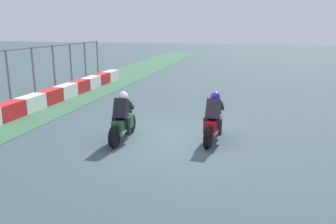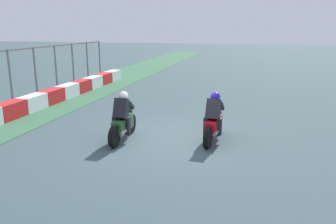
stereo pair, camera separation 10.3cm
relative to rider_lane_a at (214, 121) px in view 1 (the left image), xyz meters
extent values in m
plane|color=#394D51|center=(-0.06, 1.33, -0.62)|extent=(120.00, 120.00, 0.00)
cube|color=red|center=(0.64, 7.80, -0.30)|extent=(1.36, 0.60, 0.64)
cube|color=white|center=(2.03, 7.80, -0.30)|extent=(1.36, 0.60, 0.64)
cube|color=red|center=(3.42, 7.80, -0.30)|extent=(1.36, 0.60, 0.64)
cube|color=white|center=(4.80, 7.80, -0.30)|extent=(1.36, 0.60, 0.64)
cube|color=red|center=(6.19, 7.80, -0.30)|extent=(1.36, 0.60, 0.64)
cube|color=white|center=(7.58, 7.80, -0.30)|extent=(1.36, 0.60, 0.64)
cube|color=red|center=(8.97, 7.80, -0.30)|extent=(1.36, 0.60, 0.64)
cube|color=white|center=(10.36, 7.80, -0.30)|extent=(1.36, 0.60, 0.64)
cylinder|color=slate|center=(2.64, 9.24, 0.61)|extent=(0.10, 0.10, 2.47)
cylinder|color=slate|center=(4.43, 9.24, 0.61)|extent=(0.10, 0.10, 2.47)
cylinder|color=slate|center=(6.23, 9.24, 0.61)|extent=(0.10, 0.10, 2.47)
cylinder|color=slate|center=(8.02, 9.24, 0.61)|extent=(0.10, 0.10, 2.47)
cylinder|color=slate|center=(9.81, 9.24, 0.61)|extent=(0.10, 0.10, 2.47)
cylinder|color=slate|center=(11.61, 9.24, 0.61)|extent=(0.10, 0.10, 2.47)
cylinder|color=black|center=(0.70, -0.07, -0.30)|extent=(0.65, 0.20, 0.64)
cylinder|color=black|center=(-0.69, 0.07, -0.30)|extent=(0.65, 0.20, 0.64)
cube|color=red|center=(0.00, 0.00, -0.12)|extent=(1.13, 0.43, 0.40)
ellipsoid|color=red|center=(0.10, -0.01, 0.18)|extent=(0.51, 0.35, 0.24)
cube|color=red|center=(-0.50, 0.05, -0.10)|extent=(0.08, 0.17, 0.08)
cylinder|color=#A5A5AD|center=(-0.36, -0.12, -0.25)|extent=(0.43, 0.14, 0.10)
cube|color=#222229|center=(-0.10, 0.01, 0.40)|extent=(0.52, 0.45, 0.66)
sphere|color=#2F1EBF|center=(0.12, -0.01, 0.74)|extent=(0.33, 0.33, 0.30)
cube|color=teal|center=(0.50, -0.05, 0.22)|extent=(0.18, 0.27, 0.23)
cube|color=#222229|center=(-0.10, 0.21, -0.12)|extent=(0.19, 0.16, 0.52)
cube|color=#222229|center=(-0.14, -0.19, -0.12)|extent=(0.19, 0.16, 0.52)
cube|color=#222229|center=(0.30, 0.15, 0.42)|extent=(0.39, 0.14, 0.31)
cube|color=#222229|center=(0.26, -0.21, 0.42)|extent=(0.39, 0.14, 0.31)
cylinder|color=black|center=(0.10, 2.73, -0.30)|extent=(0.64, 0.15, 0.64)
cylinder|color=black|center=(-1.30, 2.71, -0.30)|extent=(0.64, 0.15, 0.64)
cube|color=#2A562A|center=(-0.60, 2.72, -0.12)|extent=(1.10, 0.33, 0.40)
ellipsoid|color=#2A562A|center=(-0.50, 2.72, 0.18)|extent=(0.48, 0.31, 0.24)
cube|color=red|center=(-1.11, 2.71, -0.10)|extent=(0.06, 0.16, 0.08)
cylinder|color=#A5A5AD|center=(-0.95, 2.56, -0.25)|extent=(0.42, 0.10, 0.10)
cube|color=black|center=(-0.70, 2.72, 0.40)|extent=(0.49, 0.41, 0.66)
sphere|color=silver|center=(-0.48, 2.72, 0.74)|extent=(0.30, 0.30, 0.30)
cube|color=slate|center=(-0.10, 2.72, 0.22)|extent=(0.16, 0.26, 0.23)
cube|color=black|center=(-0.73, 2.92, -0.12)|extent=(0.18, 0.14, 0.52)
cube|color=black|center=(-0.72, 2.52, -0.12)|extent=(0.18, 0.14, 0.52)
cube|color=black|center=(-0.33, 2.90, 0.42)|extent=(0.39, 0.10, 0.31)
cube|color=black|center=(-0.32, 2.54, 0.42)|extent=(0.39, 0.10, 0.31)
camera|label=1|loc=(-10.10, -1.04, 2.81)|focal=36.64mm
camera|label=2|loc=(-10.07, -1.14, 2.81)|focal=36.64mm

